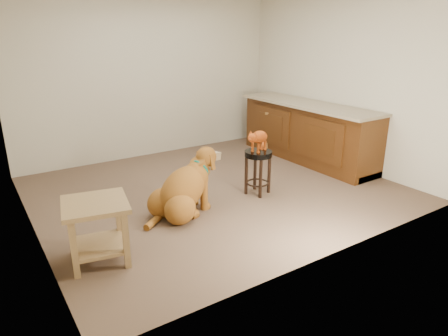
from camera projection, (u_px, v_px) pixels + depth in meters
floor at (216, 189)px, 5.37m from camera, size 4.50×4.00×0.01m
room_shell at (215, 61)px, 4.83m from camera, size 4.54×4.04×2.62m
cabinet_run at (307, 134)px, 6.48m from camera, size 0.70×2.56×0.94m
padded_stool at (258, 164)px, 5.11m from camera, size 0.38×0.38×0.58m
wood_stool at (280, 132)px, 6.89m from camera, size 0.50×0.50×0.72m
side_table at (97, 223)px, 3.59m from camera, size 0.66×0.66×0.58m
golden_retriever at (183, 191)px, 4.57m from camera, size 1.18×0.70×0.77m
tabby_kitten at (258, 138)px, 4.99m from camera, size 0.45×0.32×0.32m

